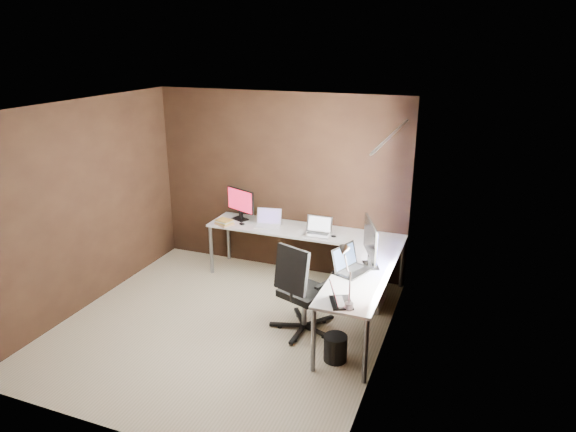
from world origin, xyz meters
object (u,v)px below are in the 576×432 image
object	(u,v)px
monitor_right	(371,241)
office_chair	(302,306)
laptop_black_small	(338,299)
wastebasket	(335,348)
book_stack	(224,222)
drawer_pedestal	(367,281)
laptop_white	(268,222)
laptop_silver	(318,230)
desk_lamp	(345,269)
laptop_black_big	(349,265)
monitor_left	(240,202)

from	to	relation	value
monitor_right	office_chair	xyz separation A→B (m)	(-0.65, -0.42, -0.71)
laptop_black_small	wastebasket	world-z (taller)	laptop_black_small
laptop_black_small	book_stack	bearing A→B (deg)	27.84
drawer_pedestal	wastebasket	distance (m)	1.32
office_chair	wastebasket	xyz separation A→B (m)	(0.51, -0.41, -0.17)
laptop_white	office_chair	world-z (taller)	office_chair
laptop_silver	laptop_black_small	xyz separation A→B (m)	(0.75, -1.70, -0.01)
desk_lamp	laptop_black_big	bearing A→B (deg)	115.69
laptop_black_big	book_stack	world-z (taller)	laptop_black_big
laptop_silver	laptop_white	bearing A→B (deg)	173.26
monitor_left	desk_lamp	size ratio (longest dim) A/B	0.80
monitor_right	laptop_black_small	world-z (taller)	monitor_right
book_stack	office_chair	distance (m)	1.89
laptop_black_small	office_chair	size ratio (longest dim) A/B	0.32
laptop_silver	office_chair	xyz separation A→B (m)	(0.19, -1.16, -0.47)
laptop_black_small	book_stack	world-z (taller)	laptop_black_small
wastebasket	book_stack	bearing A→B (deg)	144.17
monitor_left	laptop_black_big	size ratio (longest dim) A/B	0.99
monitor_right	wastebasket	distance (m)	1.22
laptop_white	wastebasket	xyz separation A→B (m)	(1.44, -1.64, -0.64)
drawer_pedestal	office_chair	bearing A→B (deg)	-121.30
laptop_silver	office_chair	bearing A→B (deg)	-82.32
monitor_left	wastebasket	distance (m)	2.71
office_chair	wastebasket	world-z (taller)	office_chair
office_chair	wastebasket	size ratio (longest dim) A/B	3.82
monitor_left	desk_lamp	distance (m)	2.74
drawer_pedestal	office_chair	distance (m)	1.04
monitor_left	monitor_right	distance (m)	2.23
laptop_silver	laptop_black_small	size ratio (longest dim) A/B	1.01
desk_lamp	wastebasket	size ratio (longest dim) A/B	2.16
laptop_black_small	monitor_left	bearing A→B (deg)	21.59
monitor_right	monitor_left	bearing A→B (deg)	43.15
drawer_pedestal	laptop_black_small	distance (m)	1.51
laptop_white	book_stack	xyz separation A→B (m)	(-0.58, -0.18, -0.02)
laptop_black_big	desk_lamp	distance (m)	0.85
drawer_pedestal	wastebasket	size ratio (longest dim) A/B	2.15
monitor_right	laptop_black_big	size ratio (longest dim) A/B	1.23
drawer_pedestal	desk_lamp	distance (m)	1.65
laptop_silver	laptop_black_big	bearing A→B (deg)	-56.58
laptop_silver	laptop_black_small	bearing A→B (deg)	-67.93
laptop_silver	laptop_black_small	world-z (taller)	laptop_silver
desk_lamp	wastebasket	distance (m)	0.98
laptop_white	desk_lamp	xyz separation A→B (m)	(1.54, -1.77, 0.33)
monitor_left	laptop_silver	bearing A→B (deg)	14.44
drawer_pedestal	monitor_left	world-z (taller)	monitor_left
laptop_black_small	book_stack	distance (m)	2.60
laptop_white	laptop_black_big	distance (m)	1.71
laptop_silver	desk_lamp	xyz separation A→B (m)	(0.81, -1.70, 0.33)
monitor_right	laptop_black_big	distance (m)	0.36
drawer_pedestal	laptop_black_small	size ratio (longest dim) A/B	1.74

